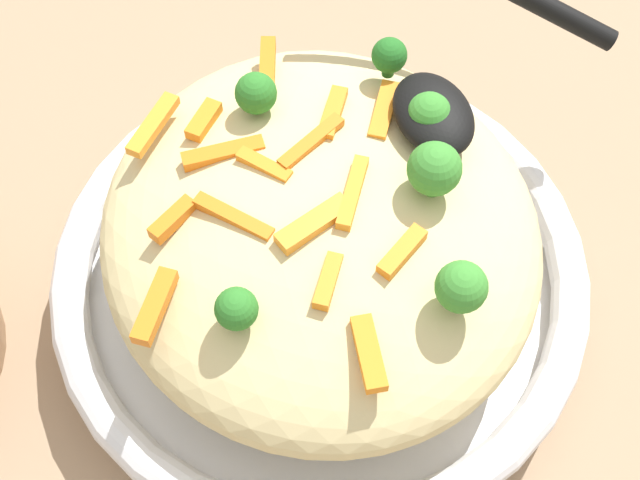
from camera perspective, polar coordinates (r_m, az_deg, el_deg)
ground_plane at (r=0.54m, az=-0.00°, el=-3.85°), size 2.40×2.40×0.00m
serving_bowl at (r=0.52m, az=-0.00°, el=-2.51°), size 0.31×0.31×0.05m
pasta_mound at (r=0.47m, az=-0.00°, el=0.59°), size 0.25×0.23×0.07m
carrot_piece_0 at (r=0.40m, az=3.16°, el=-7.30°), size 0.04×0.01×0.01m
carrot_piece_1 at (r=0.45m, az=-3.60°, el=4.78°), size 0.03×0.02×0.01m
carrot_piece_2 at (r=0.41m, az=0.51°, el=-2.66°), size 0.03×0.02×0.01m
carrot_piece_3 at (r=0.44m, az=2.10°, el=3.01°), size 0.04×0.03×0.01m
carrot_piece_4 at (r=0.48m, az=-10.69°, el=7.31°), size 0.04×0.03×0.01m
carrot_piece_5 at (r=0.43m, az=-5.46°, el=1.08°), size 0.04×0.03×0.01m
carrot_piece_6 at (r=0.42m, az=-10.58°, el=-4.21°), size 0.04×0.03×0.01m
carrot_piece_7 at (r=0.44m, az=-9.46°, el=1.33°), size 0.02×0.03×0.01m
carrot_piece_8 at (r=0.50m, az=-3.86°, el=11.13°), size 0.04×0.02×0.01m
carrot_piece_9 at (r=0.48m, az=-7.49°, el=7.66°), size 0.02×0.02×0.01m
carrot_piece_10 at (r=0.46m, az=-6.24°, el=5.59°), size 0.01×0.04×0.01m
carrot_piece_11 at (r=0.47m, az=0.82°, el=8.16°), size 0.03×0.03×0.01m
carrot_piece_12 at (r=0.42m, az=5.29°, el=-0.78°), size 0.02×0.03×0.01m
carrot_piece_13 at (r=0.43m, az=-0.41°, el=1.06°), size 0.02×0.04×0.01m
carrot_piece_14 at (r=0.46m, az=-0.58°, el=6.31°), size 0.03×0.04×0.01m
carrot_piece_15 at (r=0.48m, az=4.12°, el=8.27°), size 0.04×0.03×0.01m
broccoli_floret_0 at (r=0.41m, az=9.08°, el=-3.04°), size 0.02×0.02×0.03m
broccoli_floret_1 at (r=0.46m, az=7.02°, el=7.96°), size 0.02×0.02×0.03m
broccoli_floret_2 at (r=0.47m, az=-4.14°, el=9.37°), size 0.02×0.02×0.03m
broccoli_floret_3 at (r=0.40m, az=-5.40°, el=-4.46°), size 0.02×0.02×0.02m
broccoli_floret_4 at (r=0.43m, az=7.37°, el=4.52°), size 0.03×0.03×0.03m
broccoli_floret_5 at (r=0.49m, az=4.49°, el=11.73°), size 0.02×0.02×0.02m
serving_spoon at (r=0.48m, az=8.36°, el=11.47°), size 0.15×0.14×0.07m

